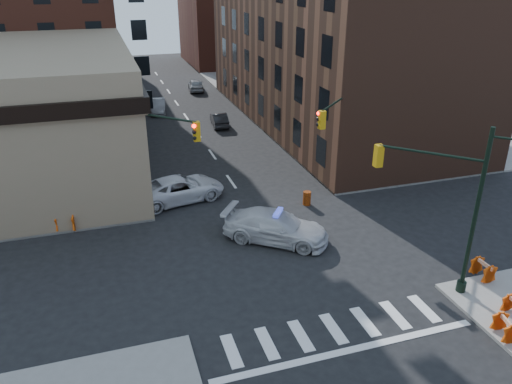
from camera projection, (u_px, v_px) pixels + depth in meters
ground at (279, 250)px, 27.15m from camera, size 140.00×140.00×0.00m
sidewalk_ne at (362, 91)px, 61.93m from camera, size 34.00×54.50×0.15m
commercial_row_ne at (328, 49)px, 47.42m from camera, size 14.00×34.00×14.00m
filler_nw at (33, 13)px, 73.32m from camera, size 20.00×18.00×16.00m
filler_ne at (237, 23)px, 78.95m from camera, size 16.00×16.00×12.00m
signal_pole_se at (451, 200)px, 22.13m from camera, size 5.40×5.27×8.00m
signal_pole_nw at (152, 154)px, 28.39m from camera, size 3.58×3.67×8.00m
signal_pole_ne at (338, 135)px, 31.63m from camera, size 3.67×3.58×8.00m
tree_ne_near at (261, 82)px, 50.38m from camera, size 3.00×3.00×4.85m
tree_ne_far at (239, 68)px, 57.33m from camera, size 3.00×3.00×4.85m
police_car at (276, 227)px, 27.79m from camera, size 6.19×5.41×1.71m
pickup at (179, 189)px, 32.66m from camera, size 6.37×3.92×1.65m
parked_car_wnear at (137, 134)px, 43.89m from camera, size 1.84×4.11×1.37m
parked_car_wfar at (158, 106)px, 52.64m from camera, size 2.03×4.44×1.41m
parked_car_wdeep at (123, 81)px, 63.97m from camera, size 2.58×5.37×1.51m
parked_car_enear at (219, 119)px, 48.22m from camera, size 1.72×4.05×1.30m
parked_car_efar at (196, 85)px, 61.97m from camera, size 2.29×4.56×1.49m
pedestrian_a at (107, 196)px, 30.85m from camera, size 0.85×0.84×1.98m
pedestrian_b at (58, 201)px, 30.54m from camera, size 0.90×0.74×1.70m
pedestrian_c at (83, 199)px, 30.93m from camera, size 1.01×0.85×1.62m
barrel_road at (307, 198)px, 32.20m from camera, size 0.54×0.54×0.91m
barrel_bank at (159, 200)px, 31.69m from camera, size 0.78×0.78×1.14m
barricade_se_a at (483, 270)px, 24.30m from camera, size 0.60×1.19×0.89m
barricade_se_c at (505, 328)px, 20.43m from camera, size 0.77×1.21×0.84m
barricade_nw_a at (122, 203)px, 31.19m from camera, size 1.36×0.82×0.96m
barricade_nw_b at (66, 222)px, 28.81m from camera, size 1.33×0.85×0.92m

